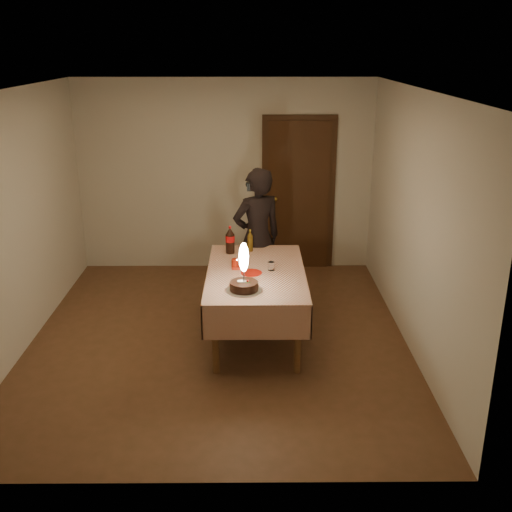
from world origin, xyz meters
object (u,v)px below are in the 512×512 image
(dining_table, at_px, (256,280))
(amber_bottle_left, at_px, (250,241))
(birthday_cake, at_px, (244,279))
(cola_bottle, at_px, (230,240))
(red_cup, at_px, (235,264))
(clear_cup, at_px, (271,266))
(red_plate, at_px, (251,273))
(photographer, at_px, (257,238))

(dining_table, relative_size, amber_bottle_left, 6.75)
(birthday_cake, bearing_deg, cola_bottle, 98.73)
(red_cup, distance_m, cola_bottle, 0.50)
(red_cup, xyz_separation_m, amber_bottle_left, (0.16, 0.55, 0.07))
(red_cup, relative_size, clear_cup, 1.11)
(dining_table, height_order, clear_cup, clear_cup)
(dining_table, relative_size, birthday_cake, 3.56)
(clear_cup, xyz_separation_m, amber_bottle_left, (-0.22, 0.62, 0.07))
(red_cup, xyz_separation_m, cola_bottle, (-0.07, 0.49, 0.10))
(birthday_cake, height_order, cola_bottle, birthday_cake)
(red_plate, bearing_deg, red_cup, 138.57)
(dining_table, bearing_deg, cola_bottle, 116.17)
(red_cup, distance_m, clear_cup, 0.38)
(birthday_cake, height_order, photographer, photographer)
(photographer, bearing_deg, clear_cup, -80.86)
(dining_table, xyz_separation_m, photographer, (0.02, 0.90, 0.18))
(cola_bottle, bearing_deg, photographer, 45.80)
(dining_table, height_order, birthday_cake, birthday_cake)
(red_cup, xyz_separation_m, photographer, (0.24, 0.80, 0.03))
(birthday_cake, relative_size, red_plate, 2.20)
(red_cup, bearing_deg, clear_cup, -9.51)
(dining_table, xyz_separation_m, birthday_cake, (-0.12, -0.51, 0.22))
(dining_table, relative_size, photographer, 1.02)
(birthday_cake, xyz_separation_m, clear_cup, (0.28, 0.55, -0.07))
(red_plate, bearing_deg, amber_bottle_left, 91.22)
(clear_cup, bearing_deg, amber_bottle_left, 109.79)
(red_plate, xyz_separation_m, amber_bottle_left, (-0.02, 0.71, 0.11))
(birthday_cake, relative_size, amber_bottle_left, 1.90)
(red_plate, distance_m, cola_bottle, 0.70)
(red_plate, xyz_separation_m, cola_bottle, (-0.24, 0.64, 0.15))
(amber_bottle_left, bearing_deg, photographer, 71.42)
(clear_cup, xyz_separation_m, photographer, (-0.14, 0.87, 0.03))
(red_cup, height_order, cola_bottle, cola_bottle)
(red_plate, height_order, cola_bottle, cola_bottle)
(red_plate, xyz_separation_m, photographer, (0.07, 0.95, 0.08))
(birthday_cake, distance_m, amber_bottle_left, 1.17)
(red_cup, relative_size, amber_bottle_left, 0.39)
(clear_cup, distance_m, photographer, 0.88)
(birthday_cake, height_order, red_plate, birthday_cake)
(red_plate, distance_m, red_cup, 0.23)
(cola_bottle, bearing_deg, clear_cup, -50.77)
(cola_bottle, xyz_separation_m, amber_bottle_left, (0.23, 0.07, -0.03))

